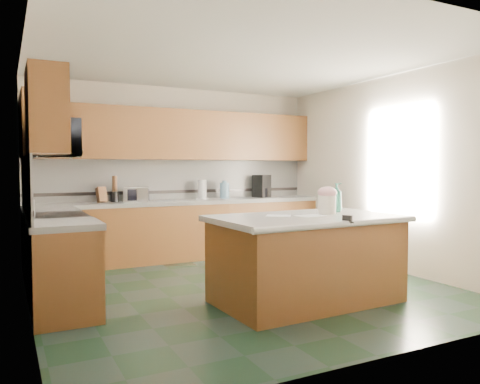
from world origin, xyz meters
TOP-DOWN VIEW (x-y plane):
  - floor at (0.00, 0.00)m, footprint 4.60×4.60m
  - ceiling at (0.00, 0.00)m, footprint 4.60×4.60m
  - wall_back at (0.00, 2.32)m, footprint 4.60×0.04m
  - wall_front at (0.00, -2.32)m, footprint 4.60×0.04m
  - wall_left at (-2.32, 0.00)m, footprint 0.04×4.60m
  - wall_right at (2.32, 0.00)m, footprint 0.04×4.60m
  - back_base_cab at (0.00, 2.00)m, footprint 4.60×0.60m
  - back_countertop at (0.00, 2.00)m, footprint 4.60×0.64m
  - back_upper_cab at (0.00, 2.13)m, footprint 4.60×0.33m
  - back_backsplash at (0.00, 2.29)m, footprint 4.60×0.02m
  - back_accent_band at (0.00, 2.28)m, footprint 4.60×0.01m
  - left_base_cab_rear at (-2.00, 1.29)m, footprint 0.60×0.82m
  - left_counter_rear at (-2.00, 1.29)m, footprint 0.64×0.82m
  - left_base_cab_front at (-2.00, -0.24)m, footprint 0.60×0.72m
  - left_counter_front at (-2.00, -0.24)m, footprint 0.64×0.72m
  - left_backsplash at (-2.29, 0.55)m, footprint 0.02×2.30m
  - left_accent_band at (-2.28, 0.55)m, footprint 0.01×2.30m
  - left_upper_cab_rear at (-2.13, 1.42)m, footprint 0.33×1.09m
  - left_upper_cab_front at (-2.13, -0.24)m, footprint 0.33×0.72m
  - range_body at (-2.00, 0.50)m, footprint 0.60×0.76m
  - range_oven_door at (-1.71, 0.50)m, footprint 0.02×0.68m
  - range_cooktop at (-2.00, 0.50)m, footprint 0.62×0.78m
  - range_handle at (-1.68, 0.50)m, footprint 0.02×0.66m
  - range_backguard at (-2.26, 0.50)m, footprint 0.06×0.76m
  - microwave at (-2.00, 0.50)m, footprint 0.50×0.73m
  - island_base at (0.35, -0.81)m, footprint 1.91×1.15m
  - island_top at (0.35, -0.81)m, footprint 2.02×1.25m
  - island_bullnose at (0.35, -1.40)m, footprint 1.97×0.14m
  - treat_jar at (0.67, -0.74)m, footprint 0.25×0.25m
  - treat_jar_lid at (0.67, -0.74)m, footprint 0.21×0.21m
  - treat_jar_knob at (0.67, -0.74)m, footprint 0.07×0.02m
  - treat_jar_knob_end_l at (0.64, -0.74)m, footprint 0.04×0.04m
  - treat_jar_knob_end_r at (0.71, -0.74)m, footprint 0.04×0.04m
  - soap_bottle_island at (0.90, -0.62)m, footprint 0.17×0.17m
  - paper_sheet_a at (0.38, -0.86)m, footprint 0.32×0.25m
  - paper_sheet_b at (0.08, -0.70)m, footprint 0.32×0.30m
  - clamp_body at (0.43, -1.38)m, footprint 0.06×0.10m
  - clamp_handle at (0.43, -1.43)m, footprint 0.02×0.07m
  - knife_block at (-1.24, 2.05)m, footprint 0.15×0.19m
  - utensil_crock at (-1.04, 2.08)m, footprint 0.12×0.12m
  - utensil_bundle at (-1.04, 2.08)m, footprint 0.07×0.07m
  - toaster_oven at (-0.73, 2.05)m, footprint 0.42×0.35m
  - toaster_oven_door at (-0.73, 1.93)m, footprint 0.32×0.01m
  - paper_towel at (0.35, 2.10)m, footprint 0.14×0.14m
  - paper_towel_base at (0.35, 2.10)m, footprint 0.20×0.20m
  - water_jug at (0.73, 2.06)m, footprint 0.16×0.16m
  - water_jug_neck at (0.73, 2.06)m, footprint 0.07×0.07m
  - coffee_maker at (1.44, 2.08)m, footprint 0.29×0.30m
  - coffee_carafe at (1.44, 2.02)m, footprint 0.16×0.16m
  - soap_bottle_back at (1.52, 2.05)m, footprint 0.13×0.12m
  - soap_back_cap at (1.52, 2.05)m, footprint 0.02×0.02m
  - window_light_proxy at (2.29, -0.20)m, footprint 0.02×1.40m

SIDE VIEW (x-z plane):
  - floor at x=0.00m, z-range 0.00..0.00m
  - range_oven_door at x=-1.71m, z-range 0.12..0.68m
  - back_base_cab at x=0.00m, z-range 0.00..0.86m
  - left_base_cab_rear at x=-2.00m, z-range 0.00..0.86m
  - left_base_cab_front at x=-2.00m, z-range 0.00..0.86m
  - island_base at x=0.35m, z-range 0.00..0.86m
  - range_body at x=-2.00m, z-range 0.00..0.88m
  - range_handle at x=-1.68m, z-range 0.77..0.79m
  - back_countertop at x=0.00m, z-range 0.86..0.92m
  - left_counter_rear at x=-2.00m, z-range 0.86..0.92m
  - left_counter_front at x=-2.00m, z-range 0.86..0.92m
  - island_top at x=0.35m, z-range 0.86..0.92m
  - island_bullnose at x=0.35m, z-range 0.86..0.92m
  - range_cooktop at x=-2.00m, z-range 0.88..0.92m
  - clamp_handle at x=0.43m, z-range 0.90..0.92m
  - paper_sheet_a at x=0.38m, z-range 0.92..0.92m
  - paper_sheet_b at x=0.08m, z-range 0.92..0.92m
  - paper_towel_base at x=0.35m, z-range 0.92..0.93m
  - clamp_body at x=0.43m, z-range 0.89..0.97m
  - utensil_crock at x=-1.04m, z-range 0.92..1.08m
  - coffee_carafe at x=1.44m, z-range 0.92..1.08m
  - soap_bottle_back at x=1.52m, z-range 0.92..1.12m
  - range_backguard at x=-2.26m, z-range 0.93..1.11m
  - treat_jar at x=0.67m, z-range 0.92..1.12m
  - toaster_oven at x=-0.73m, z-range 0.92..1.13m
  - toaster_oven_door at x=-0.73m, z-range 0.94..1.11m
  - knife_block at x=-1.24m, z-range 0.91..1.15m
  - back_accent_band at x=0.00m, z-range 1.02..1.06m
  - left_accent_band at x=-2.28m, z-range 1.02..1.06m
  - water_jug at x=0.73m, z-range 0.92..1.18m
  - paper_towel at x=0.35m, z-range 0.92..1.23m
  - soap_bottle_island at x=0.90m, z-range 0.92..1.25m
  - coffee_maker at x=1.44m, z-range 0.92..1.30m
  - soap_back_cap at x=1.52m, z-range 1.12..1.15m
  - treat_jar_lid at x=0.67m, z-range 1.09..1.22m
  - utensil_bundle at x=-1.04m, z-range 1.08..1.30m
  - water_jug_neck at x=0.73m, z-range 1.18..1.21m
  - treat_jar_knob at x=0.67m, z-range 1.19..1.21m
  - treat_jar_knob_end_l at x=0.64m, z-range 1.18..1.22m
  - treat_jar_knob_end_r at x=0.71m, z-range 1.18..1.22m
  - back_backsplash at x=0.00m, z-range 0.92..1.55m
  - left_backsplash at x=-2.29m, z-range 0.92..1.55m
  - wall_back at x=0.00m, z-range 0.00..2.70m
  - wall_front at x=0.00m, z-range 0.00..2.70m
  - wall_left at x=-2.32m, z-range 0.00..2.70m
  - wall_right at x=2.32m, z-range 0.00..2.70m
  - window_light_proxy at x=2.29m, z-range 0.95..2.05m
  - microwave at x=-2.00m, z-range 1.53..1.94m
  - back_upper_cab at x=0.00m, z-range 1.55..2.33m
  - left_upper_cab_rear at x=-2.13m, z-range 1.55..2.33m
  - left_upper_cab_front at x=-2.13m, z-range 1.55..2.33m
  - ceiling at x=0.00m, z-range 2.70..2.70m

